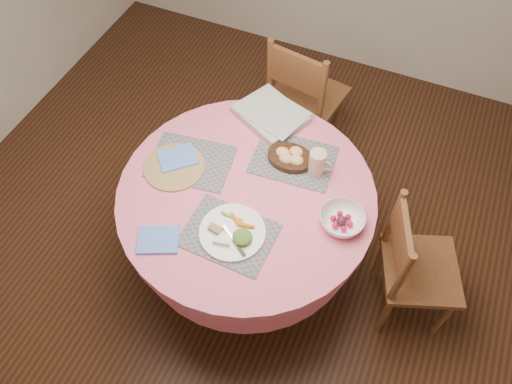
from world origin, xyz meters
TOP-DOWN VIEW (x-y plane):
  - ground at (0.00, 0.00)m, footprint 4.00×4.00m
  - room_envelope at (0.00, 0.00)m, footprint 4.01×4.01m
  - dining_table at (0.00, 0.00)m, footprint 1.24×1.24m
  - chair_right at (0.85, 0.11)m, footprint 0.49×0.50m
  - chair_back at (-0.05, 0.99)m, footprint 0.49×0.47m
  - placemat_front at (0.02, -0.24)m, footprint 0.41×0.31m
  - placemat_left at (-0.33, 0.06)m, footprint 0.44×0.35m
  - placemat_back at (0.14, 0.27)m, footprint 0.42×0.33m
  - wicker_trivet at (-0.39, -0.01)m, footprint 0.30×0.30m
  - napkin_near at (-0.25, -0.40)m, footprint 0.22×0.20m
  - napkin_far at (-0.39, 0.04)m, footprint 0.23×0.23m
  - dinner_plate at (0.04, -0.24)m, footprint 0.30×0.30m
  - bread_bowl at (0.12, 0.26)m, footprint 0.23×0.23m
  - latte_mug at (0.26, 0.24)m, footprint 0.12×0.08m
  - fruit_bowl at (0.47, 0.01)m, footprint 0.27×0.27m
  - newspaper_stack at (-0.08, 0.49)m, footprint 0.42×0.39m

SIDE VIEW (x-z plane):
  - ground at x=0.00m, z-range 0.00..0.00m
  - chair_right at x=0.85m, z-range 0.02..0.87m
  - chair_back at x=-0.05m, z-range 0.02..0.94m
  - dining_table at x=0.00m, z-range 0.18..0.93m
  - placemat_front at x=0.02m, z-range 0.75..0.76m
  - placemat_left at x=-0.33m, z-range 0.75..0.76m
  - placemat_back at x=0.14m, z-range 0.75..0.76m
  - wicker_trivet at x=-0.39m, z-range 0.75..0.76m
  - napkin_near at x=-0.25m, z-range 0.75..0.76m
  - napkin_far at x=-0.39m, z-range 0.76..0.77m
  - dinner_plate at x=0.04m, z-range 0.74..0.80m
  - newspaper_stack at x=-0.08m, z-range 0.76..0.80m
  - fruit_bowl at x=0.47m, z-range 0.75..0.81m
  - bread_bowl at x=0.12m, z-range 0.75..0.82m
  - latte_mug at x=0.26m, z-range 0.76..0.89m
  - room_envelope at x=0.00m, z-range 0.36..3.07m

